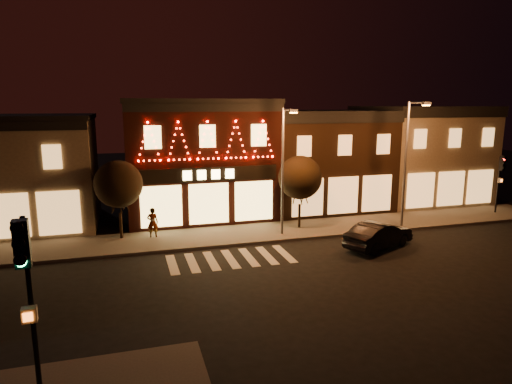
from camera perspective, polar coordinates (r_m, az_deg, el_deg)
name	(u,v)px	position (r m, az deg, el deg)	size (l,w,h in m)	color
ground	(251,289)	(20.06, -0.62, -12.21)	(120.00, 120.00, 0.00)	black
sidewalk_far	(247,234)	(27.80, -1.14, -5.34)	(44.00, 4.00, 0.15)	#47423D
building_pulp	(198,158)	(32.32, -7.41, 4.29)	(10.20, 8.34, 8.30)	black
building_right_a	(320,159)	(35.13, 8.13, 4.15)	(9.20, 8.28, 7.50)	#301D11
building_right_b	(419,154)	(39.68, 20.09, 4.60)	(9.20, 8.28, 7.80)	#6C5E4D
traffic_signal_near	(26,278)	(12.48, -27.21, -9.70)	(0.39, 0.53, 5.13)	black
traffic_signal_far	(501,172)	(36.74, 28.73, 2.25)	(0.37, 0.49, 4.22)	black
streetlamp_mid	(284,162)	(26.52, 3.60, 3.85)	(0.48, 1.73, 7.59)	#59595E
streetlamp_right	(408,155)	(29.78, 18.83, 4.54)	(0.51, 1.83, 8.00)	#59595E
tree_left	(118,184)	(27.14, -17.12, 0.96)	(2.77, 2.77, 4.63)	black
tree_right	(300,178)	(28.42, 5.63, 1.84)	(2.77, 2.77, 4.64)	black
dark_sedan	(379,235)	(26.14, 15.38, -5.29)	(1.57, 4.51, 1.49)	black
pedestrian	(153,222)	(27.36, -13.03, -3.80)	(0.65, 0.43, 1.79)	gray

